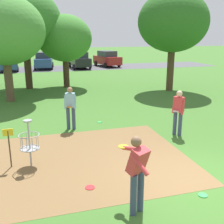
{
  "coord_description": "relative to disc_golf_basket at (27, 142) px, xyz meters",
  "views": [
    {
      "loc": [
        -3.82,
        -5.57,
        3.65
      ],
      "look_at": [
        -1.2,
        3.48,
        1.0
      ],
      "focal_mm": 43.91,
      "sensor_mm": 36.0,
      "label": 1
    }
  ],
  "objects": [
    {
      "name": "parked_car_leftmost",
      "position": [
        -2.16,
        23.59,
        0.17
      ],
      "size": [
        2.19,
        4.31,
        1.84
      ],
      "color": "#2D4784",
      "rests_on": "ground"
    },
    {
      "name": "frisbee_mid_grass",
      "position": [
        3.94,
        -2.72,
        -0.74
      ],
      "size": [
        0.22,
        0.22,
        0.02
      ],
      "primitive_type": "cylinder",
      "color": "green",
      "rests_on": "ground"
    },
    {
      "name": "player_throwing",
      "position": [
        2.21,
        -2.86,
        0.23
      ],
      "size": [
        0.49,
        1.17,
        1.71
      ],
      "color": "#384260",
      "rests_on": "ground"
    },
    {
      "name": "tree_mid_left",
      "position": [
        -0.0,
        12.45,
        3.84
      ],
      "size": [
        4.89,
        4.89,
        6.69
      ],
      "color": "#422D1E",
      "rests_on": "ground"
    },
    {
      "name": "player_foreground_watching",
      "position": [
        1.63,
        2.91,
        0.21
      ],
      "size": [
        0.5,
        0.44,
        1.71
      ],
      "color": "#384260",
      "rests_on": "ground"
    },
    {
      "name": "frisbee_far_left",
      "position": [
        2.92,
        3.43,
        -0.74
      ],
      "size": [
        0.2,
        0.2,
        0.02
      ],
      "primitive_type": "cylinder",
      "color": "green",
      "rests_on": "ground"
    },
    {
      "name": "parked_car_center_left",
      "position": [
        1.59,
        24.41,
        0.17
      ],
      "size": [
        2.29,
        4.36,
        1.84
      ],
      "color": "#2D4784",
      "rests_on": "ground"
    },
    {
      "name": "parked_car_center_right",
      "position": [
        5.51,
        23.76,
        0.17
      ],
      "size": [
        2.12,
        4.27,
        1.84
      ],
      "color": "black",
      "rests_on": "ground"
    },
    {
      "name": "tree_near_right",
      "position": [
        2.62,
        12.33,
        2.67
      ],
      "size": [
        3.79,
        3.79,
        5.06
      ],
      "color": "#422D1E",
      "rests_on": "ground"
    },
    {
      "name": "frisbee_far_right",
      "position": [
        1.45,
        -1.65,
        -0.74
      ],
      "size": [
        0.24,
        0.24,
        0.02
      ],
      "primitive_type": "cylinder",
      "color": "red",
      "rests_on": "ground"
    },
    {
      "name": "player_waiting_left",
      "position": [
        5.38,
        1.11,
        0.21
      ],
      "size": [
        0.45,
        0.49,
        1.71
      ],
      "color": "#384260",
      "rests_on": "ground"
    },
    {
      "name": "disc_golf_basket",
      "position": [
        0.0,
        0.0,
        0.0
      ],
      "size": [
        0.98,
        0.58,
        1.39
      ],
      "color": "#9E9EA3",
      "rests_on": "ground"
    },
    {
      "name": "parking_lot_strip",
      "position": [
        4.12,
        24.29,
        -0.75
      ],
      "size": [
        36.0,
        6.0,
        0.01
      ],
      "primitive_type": "cube",
      "color": "#4C4C51",
      "rests_on": "ground"
    },
    {
      "name": "dirt_tee_pad",
      "position": [
        1.72,
        -0.03,
        -0.75
      ],
      "size": [
        6.04,
        5.0,
        0.01
      ],
      "primitive_type": "cube",
      "color": "brown",
      "rests_on": "ground"
    },
    {
      "name": "tree_mid_center",
      "position": [
        -1.03,
        8.71,
        3.15
      ],
      "size": [
        4.4,
        4.4,
        5.8
      ],
      "color": "brown",
      "rests_on": "ground"
    },
    {
      "name": "tree_near_left",
      "position": [
        9.2,
        9.05,
        3.7
      ],
      "size": [
        4.53,
        4.53,
        6.41
      ],
      "color": "#4C3823",
      "rests_on": "ground"
    },
    {
      "name": "parked_car_rightmost",
      "position": [
        9.03,
        24.69,
        0.17
      ],
      "size": [
        2.68,
        4.49,
        1.84
      ],
      "color": "maroon",
      "rests_on": "ground"
    },
    {
      "name": "ground_plane",
      "position": [
        4.12,
        -2.01,
        -0.75
      ],
      "size": [
        160.0,
        160.0,
        0.0
      ],
      "primitive_type": "plane",
      "color": "#3D6B28"
    }
  ]
}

